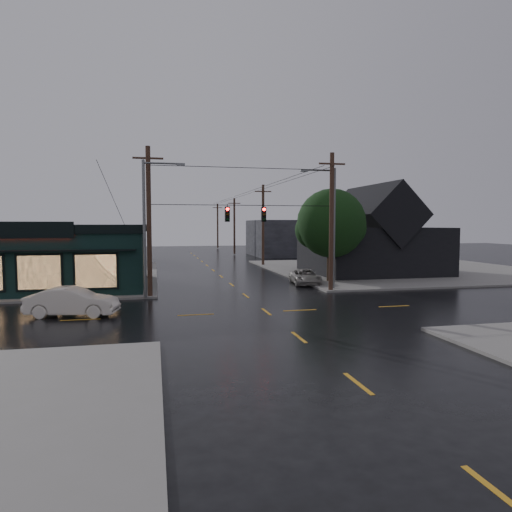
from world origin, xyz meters
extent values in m
plane|color=black|center=(0.00, 0.00, 0.00)|extent=(160.00, 160.00, 0.00)
cube|color=slate|center=(20.00, 20.00, 0.07)|extent=(28.00, 28.00, 0.15)
cube|color=black|center=(-15.00, 13.00, 2.25)|extent=(16.00, 12.00, 4.20)
cube|color=black|center=(-15.00, 13.00, 4.65)|extent=(16.30, 12.30, 0.60)
cube|color=#FF1E14|center=(-15.00, 6.89, 4.60)|extent=(7.00, 0.16, 0.90)
cube|color=black|center=(15.00, 17.00, 2.40)|extent=(12.00, 11.00, 4.50)
cylinder|color=black|center=(8.52, 11.51, 1.95)|extent=(0.70, 0.70, 3.60)
sphere|color=black|center=(8.52, 11.51, 5.06)|extent=(5.85, 5.85, 5.85)
cylinder|color=black|center=(0.00, 6.50, 6.30)|extent=(13.00, 0.04, 0.04)
cube|color=#382D28|center=(-14.00, 40.00, 2.20)|extent=(12.00, 10.00, 4.40)
cube|color=#222227|center=(16.00, 45.00, 2.80)|extent=(14.00, 12.00, 5.60)
imported|color=beige|center=(-10.55, 1.08, 0.79)|extent=(5.01, 2.50, 1.58)
imported|color=gray|center=(6.00, 10.85, 0.62)|extent=(2.59, 4.71, 1.25)
camera|label=1|loc=(-6.15, -24.91, 4.98)|focal=32.00mm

